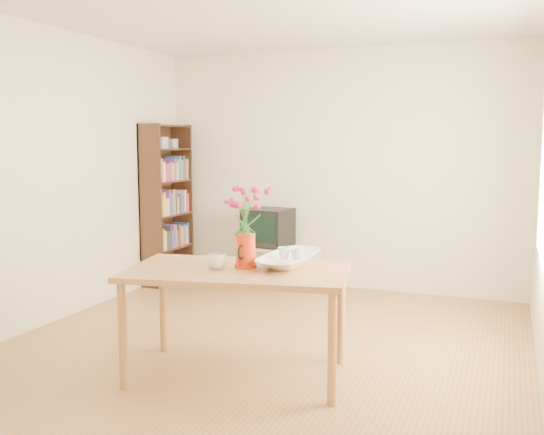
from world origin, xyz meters
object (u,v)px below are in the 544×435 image
at_px(bowl, 289,233).
at_px(television, 269,227).
at_px(pitcher, 246,252).
at_px(mug, 216,261).
at_px(table, 237,280).

bearing_deg(bowl, television, 115.04).
distance_m(pitcher, television, 2.58).
height_order(pitcher, bowl, bowl).
bearing_deg(mug, television, -119.80).
relative_size(pitcher, television, 0.45).
distance_m(pitcher, bowl, 0.33).
bearing_deg(pitcher, television, 105.57).
distance_m(bowl, television, 2.51).
distance_m(table, pitcher, 0.19).
relative_size(mug, television, 0.25).
relative_size(bowl, television, 0.91).
height_order(mug, television, television).
bearing_deg(mug, bowl, 172.94).
xyz_separation_m(table, bowl, (0.28, 0.25, 0.30)).
relative_size(table, pitcher, 6.89).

